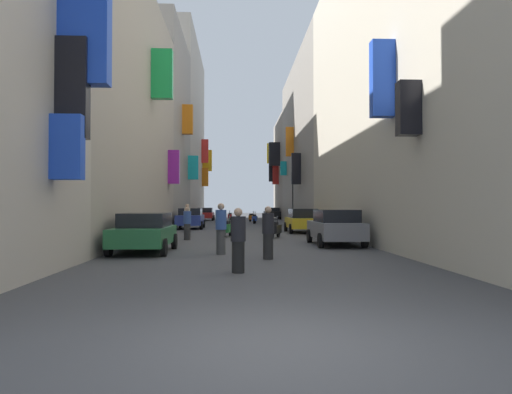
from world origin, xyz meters
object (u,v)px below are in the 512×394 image
object	(u,v)px
scooter_black	(275,229)
traffic_light_near_corner	(293,189)
pedestrian_crossing	(187,223)
parked_car_yellow	(302,220)
scooter_red	(230,216)
parked_car_black	(272,213)
pedestrian_near_left	(187,218)
scooter_blue	(255,219)
pedestrian_far_away	(238,241)
parked_car_grey	(335,227)
parked_car_red	(205,214)
pedestrian_mid_street	(268,233)
pedestrian_near_right	(221,229)
parked_car_green	(144,232)
parked_car_blue	(190,218)
scooter_orange	(252,217)
scooter_green	(227,228)

from	to	relation	value
scooter_black	traffic_light_near_corner	size ratio (longest dim) A/B	0.37
scooter_black	pedestrian_crossing	distance (m)	4.58
parked_car_yellow	scooter_red	world-z (taller)	parked_car_yellow
parked_car_black	pedestrian_near_left	xyz separation A→B (m)	(-7.60, -27.26, 0.14)
scooter_blue	pedestrian_far_away	size ratio (longest dim) A/B	1.21
parked_car_grey	parked_car_red	bearing A→B (deg)	103.13
parked_car_yellow	pedestrian_mid_street	distance (m)	14.42
pedestrian_near_right	parked_car_green	bearing A→B (deg)	163.99
scooter_red	pedestrian_far_away	size ratio (longest dim) A/B	1.10
scooter_black	parked_car_black	bearing A→B (deg)	85.66
pedestrian_mid_street	traffic_light_near_corner	distance (m)	26.92
scooter_red	pedestrian_far_away	bearing A→B (deg)	-89.04
parked_car_red	scooter_black	xyz separation A→B (m)	(5.49, -28.65, -0.29)
parked_car_blue	pedestrian_mid_street	xyz separation A→B (m)	(4.31, -19.17, 0.05)
scooter_blue	traffic_light_near_corner	xyz separation A→B (m)	(3.33, -2.27, 2.70)
pedestrian_mid_street	parked_car_blue	bearing A→B (deg)	102.66
parked_car_yellow	parked_car_grey	size ratio (longest dim) A/B	1.00
parked_car_black	scooter_orange	xyz separation A→B (m)	(-2.82, -9.10, -0.30)
parked_car_blue	traffic_light_near_corner	xyz separation A→B (m)	(8.43, 7.34, 2.38)
pedestrian_crossing	pedestrian_near_right	xyz separation A→B (m)	(1.86, -6.70, 0.08)
scooter_green	scooter_black	distance (m)	2.76
parked_car_red	parked_car_grey	xyz separation A→B (m)	(7.69, -32.98, 0.03)
scooter_black	parked_car_blue	bearing A→B (deg)	118.50
parked_car_grey	scooter_blue	world-z (taller)	parked_car_grey
scooter_red	parked_car_black	bearing A→B (deg)	38.65
parked_car_blue	scooter_orange	distance (m)	14.69
scooter_green	parked_car_red	bearing A→B (deg)	96.18
scooter_black	pedestrian_near_right	size ratio (longest dim) A/B	0.98
scooter_orange	parked_car_grey	bearing A→B (deg)	-84.81
parked_car_black	scooter_black	xyz separation A→B (m)	(-2.48, -32.74, -0.30)
scooter_red	parked_car_yellow	bearing A→B (deg)	-78.63
scooter_green	pedestrian_mid_street	xyz separation A→B (m)	(1.47, -10.49, 0.37)
parked_car_blue	pedestrian_crossing	distance (m)	11.00
parked_car_grey	pedestrian_far_away	xyz separation A→B (m)	(-4.20, -7.83, 0.02)
scooter_black	pedestrian_mid_street	distance (m)	9.40
scooter_blue	traffic_light_near_corner	bearing A→B (deg)	-34.35
pedestrian_near_left	parked_car_grey	bearing A→B (deg)	-53.26
scooter_green	parked_car_green	bearing A→B (deg)	-109.12
parked_car_black	scooter_green	distance (m)	31.97
parked_car_blue	traffic_light_near_corner	world-z (taller)	traffic_light_near_corner
parked_car_green	pedestrian_far_away	world-z (taller)	pedestrian_far_away
parked_car_red	traffic_light_near_corner	size ratio (longest dim) A/B	0.93
parked_car_black	scooter_red	size ratio (longest dim) A/B	2.23
scooter_orange	pedestrian_crossing	distance (m)	25.10
pedestrian_mid_street	scooter_orange	bearing A→B (deg)	88.78
scooter_black	pedestrian_mid_street	bearing A→B (deg)	-96.32
parked_car_red	pedestrian_far_away	distance (m)	40.96
parked_car_black	scooter_red	world-z (taller)	parked_car_black
parked_car_grey	pedestrian_near_right	xyz separation A→B (m)	(-4.77, -3.48, 0.10)
parked_car_grey	pedestrian_crossing	bearing A→B (deg)	154.16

